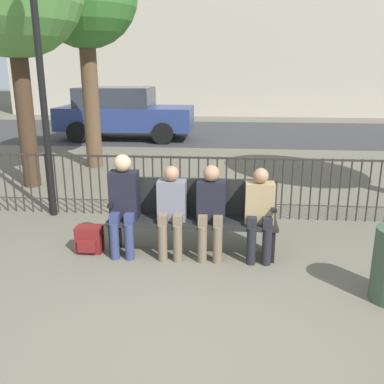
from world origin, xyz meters
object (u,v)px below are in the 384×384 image
Objects in this scene: backpack at (89,240)px; parked_car_0 at (123,112)px; seated_person_2 at (211,207)px; seated_person_0 at (124,200)px; lamp_post at (38,41)px; park_bench at (193,213)px; seated_person_3 at (260,210)px; seated_person_1 at (172,207)px.

parked_car_0 is (-1.65, 8.60, 0.68)m from backpack.
seated_person_2 is 3.40× the size of backpack.
seated_person_0 is 2.72m from lamp_post.
park_bench is 3.31m from lamp_post.
seated_person_3 is at bearing -0.27° from seated_person_0.
seated_person_2 is at bearing -30.38° from park_bench.
lamp_post is at bearing 138.17° from seated_person_0.
parked_car_0 reaches higher than seated_person_0.
seated_person_3 is at bearing -0.15° from seated_person_2.
seated_person_0 is at bearing 179.73° from seated_person_3.
seated_person_3 is at bearing -23.06° from lamp_post.
lamp_post is at bearing 147.25° from seated_person_1.
seated_person_1 is 0.98× the size of seated_person_2.
park_bench is 1.64× the size of seated_person_0.
park_bench is 0.82m from seated_person_3.
lamp_post is at bearing 152.73° from park_bench.
backpack is 2.93m from lamp_post.
park_bench is at bearing 29.44° from seated_person_1.
seated_person_1 is 1.00× the size of seated_person_3.
lamp_post is (-1.46, 1.31, 1.88)m from seated_person_0.
backpack is at bearing -179.77° from seated_person_2.
seated_person_0 is (-0.83, -0.13, 0.19)m from park_bench.
backpack is (-0.46, -0.01, -0.53)m from seated_person_0.
parked_car_0 is (-0.65, 7.28, -1.74)m from lamp_post.
seated_person_2 reaches higher than park_bench.
seated_person_1 is at bearing 0.27° from backpack.
lamp_post is (-1.00, 1.32, 2.42)m from backpack.
seated_person_0 is at bearing 179.26° from seated_person_1.
seated_person_1 is (-0.24, -0.14, 0.12)m from park_bench.
seated_person_0 is at bearing 1.55° from backpack.
seated_person_0 is at bearing 179.66° from seated_person_2.
seated_person_2 is 0.57m from seated_person_3.
parked_car_0 is (-2.69, 8.60, 0.22)m from seated_person_1.
backpack is (-1.28, -0.14, -0.34)m from park_bench.
seated_person_3 is 0.27× the size of parked_car_0.
park_bench is 0.30m from seated_person_1.
park_bench is 1.83× the size of seated_person_1.
park_bench is 8.96m from parked_car_0.
seated_person_0 is 0.70m from backpack.
park_bench is 1.33m from backpack.
park_bench is 6.12× the size of backpack.
backpack is at bearing -79.12° from parked_car_0.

